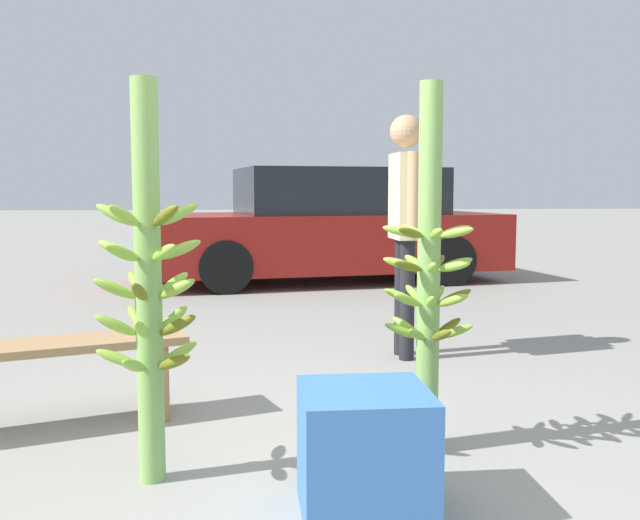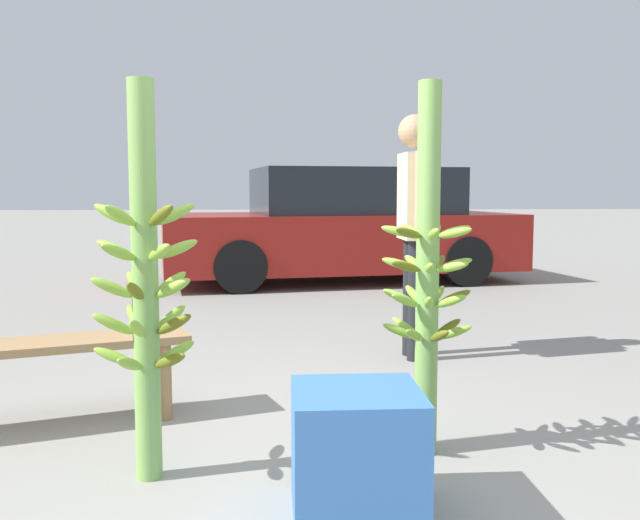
% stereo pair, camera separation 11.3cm
% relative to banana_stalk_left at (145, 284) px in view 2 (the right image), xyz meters
% --- Properties ---
extents(ground_plane, '(80.00, 80.00, 0.00)m').
position_rel_banana_stalk_left_xyz_m(ground_plane, '(0.51, -0.24, -0.78)').
color(ground_plane, gray).
extents(banana_stalk_left, '(0.43, 0.43, 1.58)m').
position_rel_banana_stalk_left_xyz_m(banana_stalk_left, '(0.00, 0.00, 0.00)').
color(banana_stalk_left, '#7AA851').
rests_on(banana_stalk_left, ground_plane).
extents(banana_stalk_center, '(0.41, 0.40, 1.61)m').
position_rel_banana_stalk_left_xyz_m(banana_stalk_center, '(1.16, 0.19, 0.01)').
color(banana_stalk_center, '#7AA851').
rests_on(banana_stalk_center, ground_plane).
extents(vendor_person, '(0.22, 0.54, 1.66)m').
position_rel_banana_stalk_left_xyz_m(vendor_person, '(1.45, 1.97, 0.23)').
color(vendor_person, black).
rests_on(vendor_person, ground_plane).
extents(market_bench, '(1.43, 0.77, 0.43)m').
position_rel_banana_stalk_left_xyz_m(market_bench, '(-0.62, 0.66, -0.43)').
color(market_bench, '#99754C').
rests_on(market_bench, ground_plane).
extents(parked_car, '(4.63, 2.50, 1.42)m').
position_rel_banana_stalk_left_xyz_m(parked_car, '(1.39, 6.19, -0.10)').
color(parked_car, maroon).
rests_on(parked_car, ground_plane).
extents(produce_crate, '(0.45, 0.45, 0.45)m').
position_rel_banana_stalk_left_xyz_m(produce_crate, '(0.79, -0.38, -0.56)').
color(produce_crate, '#386BB2').
rests_on(produce_crate, ground_plane).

